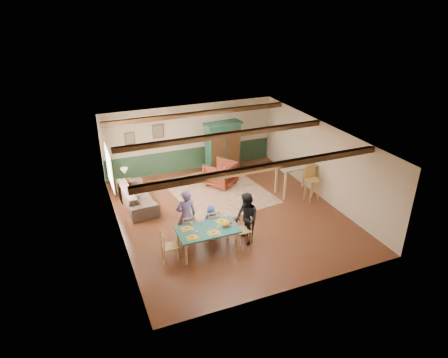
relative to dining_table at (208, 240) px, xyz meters
name	(u,v)px	position (x,y,z in m)	size (l,w,h in m)	color
floor	(229,214)	(1.36, 1.68, -0.36)	(8.00, 8.00, 0.00)	#4B2215
wall_back	(190,138)	(1.36, 5.68, 0.99)	(7.00, 0.02, 2.70)	beige
wall_left	(117,196)	(-2.14, 1.68, 0.99)	(0.02, 8.00, 2.70)	beige
wall_right	(322,161)	(4.86, 1.68, 0.99)	(0.02, 8.00, 2.70)	beige
ceiling	(230,137)	(1.36, 1.68, 2.34)	(7.00, 8.00, 0.02)	white
wainscot_back	(191,159)	(1.36, 5.66, 0.09)	(6.95, 0.03, 0.90)	#1B3320
ceiling_beam_front	(265,167)	(1.36, -0.62, 2.25)	(6.95, 0.16, 0.16)	#321E0E
ceiling_beam_mid	(225,135)	(1.36, 2.08, 2.25)	(6.95, 0.16, 0.16)	#321E0E
ceiling_beam_back	(198,114)	(1.36, 4.68, 2.25)	(6.95, 0.16, 0.16)	#321E0E
window_left	(109,168)	(-2.11, 3.38, 1.19)	(0.06, 1.60, 1.30)	white
picture_left_wall	(120,193)	(-2.11, 1.08, 1.39)	(0.04, 0.42, 0.52)	gray
picture_back_a	(158,131)	(0.06, 5.65, 1.44)	(0.45, 0.04, 0.55)	gray
picture_back_b	(130,139)	(-1.04, 5.65, 1.29)	(0.38, 0.04, 0.48)	gray
dining_table	(208,240)	(0.00, 0.00, 0.00)	(1.71, 0.95, 0.71)	#1B584E
dining_chair_far_left	(188,228)	(-0.38, 0.69, 0.10)	(0.40, 0.42, 0.90)	tan
dining_chair_far_right	(212,222)	(0.38, 0.68, 0.10)	(0.40, 0.42, 0.90)	tan
dining_chair_end_left	(170,246)	(-1.09, 0.00, 0.10)	(0.40, 0.42, 0.90)	tan
dining_chair_end_right	(243,229)	(1.09, 0.00, 0.10)	(0.40, 0.42, 0.90)	tan
person_man	(186,216)	(-0.38, 0.76, 0.46)	(0.60, 0.39, 1.64)	slate
person_woman	(246,219)	(1.19, 0.00, 0.43)	(0.76, 0.59, 1.57)	black
person_child	(211,221)	(0.38, 0.76, 0.12)	(0.47, 0.30, 0.95)	#264199
cat	(226,224)	(0.52, -0.10, 0.44)	(0.34, 0.13, 0.17)	#C05D21
place_setting_near_left	(192,236)	(-0.52, -0.24, 0.41)	(0.38, 0.29, 0.11)	yellow
place_setting_near_center	(214,231)	(0.09, -0.24, 0.41)	(0.38, 0.29, 0.11)	yellow
place_setting_far_left	(187,227)	(-0.52, 0.24, 0.41)	(0.38, 0.29, 0.11)	yellow
place_setting_far_right	(222,220)	(0.52, 0.24, 0.41)	(0.38, 0.29, 0.11)	yellow
area_rug	(219,191)	(1.63, 3.32, -0.35)	(3.16, 3.75, 0.01)	#C9BB91
armoire	(223,148)	(2.46, 4.92, 0.68)	(1.47, 0.59, 2.08)	#133024
armchair	(221,174)	(1.92, 3.81, 0.11)	(0.99, 1.01, 0.92)	#4B150F
sofa	(137,196)	(-1.32, 3.45, -0.01)	(2.37, 0.93, 0.69)	#3C2F25
end_table	(126,187)	(-1.53, 4.40, -0.09)	(0.43, 0.43, 0.53)	#321E0E
table_lamp	(125,175)	(-1.53, 4.40, 0.42)	(0.27, 0.27, 0.49)	#D6B08A
counter_table	(295,179)	(4.13, 2.16, 0.21)	(1.35, 0.79, 1.13)	tan
bar_stool_left	(312,184)	(4.39, 1.45, 0.28)	(0.45, 0.50, 1.27)	tan
bar_stool_right	(313,182)	(4.63, 1.75, 0.18)	(0.38, 0.42, 1.07)	tan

